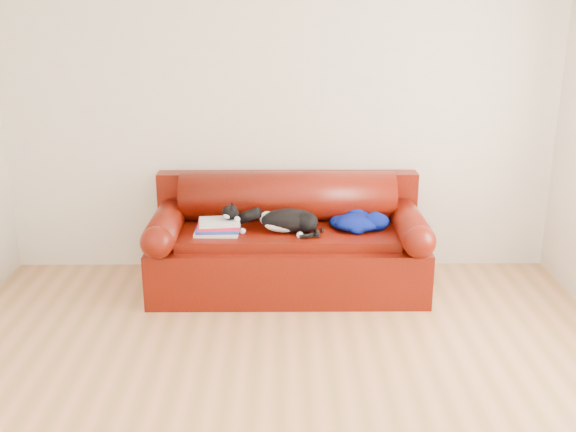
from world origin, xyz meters
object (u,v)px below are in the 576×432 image
(book_stack, at_px, (218,227))
(blanket, at_px, (359,221))
(sofa_base, at_px, (288,260))
(cat, at_px, (288,221))

(book_stack, distance_m, blanket, 1.07)
(book_stack, bearing_deg, sofa_base, 12.17)
(blanket, bearing_deg, cat, -172.52)
(sofa_base, relative_size, cat, 3.59)
(sofa_base, relative_size, book_stack, 6.30)
(book_stack, height_order, blanket, blanket)
(cat, relative_size, blanket, 1.17)
(cat, bearing_deg, book_stack, -155.79)
(sofa_base, height_order, blanket, blanket)
(cat, xyz_separation_m, blanket, (0.54, 0.07, -0.03))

